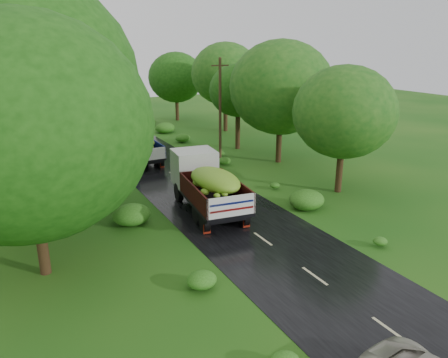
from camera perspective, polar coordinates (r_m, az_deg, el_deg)
ground at (r=18.93m, az=11.76°, el=-12.34°), size 120.00×120.00×0.00m
road at (r=22.53m, az=3.72°, el=-6.85°), size 6.50×80.00×0.02m
road_lines at (r=23.31m, az=2.44°, el=-5.92°), size 0.12×69.60×0.00m
truck_near at (r=24.78m, az=-2.40°, el=-0.30°), size 3.32×7.40×3.01m
truck_far at (r=35.59m, az=-11.02°, el=4.49°), size 2.13×5.93×2.49m
utility_pole at (r=34.68m, az=-0.51°, el=9.12°), size 1.42×0.23×8.10m
trees_right at (r=39.79m, az=2.36°, el=12.11°), size 6.43×32.80×7.70m
shrubs at (r=29.93m, az=-5.23°, el=0.13°), size 11.90×44.00×0.70m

